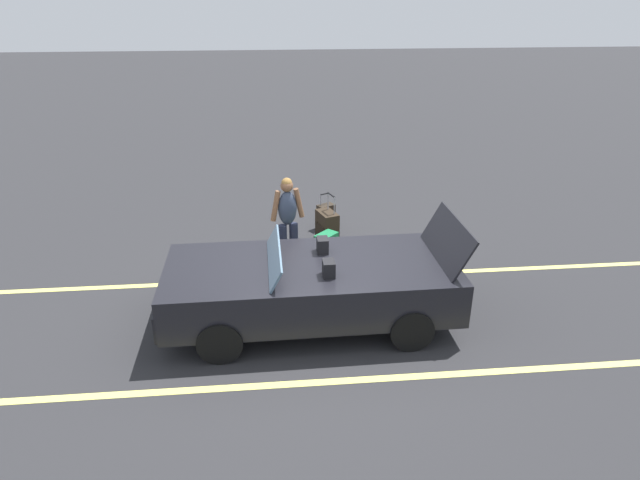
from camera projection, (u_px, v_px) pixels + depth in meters
The scene contains 8 objects.
ground_plane at pixel (311, 320), 8.07m from camera, with size 80.00×80.00×0.00m, color #28282B.
lot_line_near at pixel (305, 279), 9.23m from camera, with size 18.00×0.12×0.01m, color #EAE066.
lot_line_mid at pixel (320, 383), 6.79m from camera, with size 18.00×0.12×0.01m, color #EAE066.
convertible_car at pixel (297, 286), 7.80m from camera, with size 4.22×1.89×1.51m.
suitcase_large_black at pixel (327, 231), 10.14m from camera, with size 0.42×0.54×1.08m.
suitcase_medium_bright at pixel (326, 250), 9.53m from camera, with size 0.45×0.45×0.62m.
suitcase_small_carryon at pixel (326, 216), 11.11m from camera, with size 0.39×0.34×0.73m.
traveler_person at pixel (288, 219), 9.22m from camera, with size 0.60×0.30×1.65m.
Camera 1 is at (0.51, 6.81, 4.45)m, focal length 30.63 mm.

